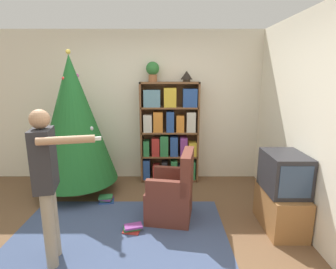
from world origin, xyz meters
The scene contains 15 objects.
ground_plane centered at (0.00, 0.00, 0.00)m, with size 14.00×14.00×0.00m, color brown.
wall_back centered at (0.00, 2.02, 1.30)m, with size 8.00×0.10×2.60m.
wall_right centered at (2.00, 0.00, 1.30)m, with size 0.10×8.00×2.60m.
area_rug centered at (-0.23, 0.11, 0.00)m, with size 2.53×1.71×0.01m.
bookshelf centered at (0.38, 1.80, 0.85)m, with size 1.00×0.27×1.74m.
tv_stand centered at (1.72, 0.29, 0.24)m, with size 0.42×0.74×0.48m.
television centered at (1.72, 0.29, 0.72)m, with size 0.44×0.58×0.47m.
game_remote centered at (1.60, 0.07, 0.50)m, with size 0.04×0.12×0.02m.
christmas_tree centered at (-1.10, 1.30, 1.18)m, with size 1.25×1.25×2.22m.
armchair centered at (0.40, 0.51, 0.32)m, with size 0.65×0.65×0.92m.
standing_person centered at (-0.81, -0.31, 0.92)m, with size 0.70×0.46×1.55m.
potted_plant centered at (0.09, 1.81, 1.93)m, with size 0.22×0.22×0.33m.
table_lamp centered at (0.65, 1.81, 1.84)m, with size 0.20×0.20×0.18m.
book_pile_near_tree centered at (-0.58, 0.95, 0.05)m, with size 0.24×0.20×0.10m.
book_pile_by_chair centered at (-0.09, 0.20, 0.04)m, with size 0.25×0.19×0.08m.
Camera 1 is at (0.34, -2.64, 1.85)m, focal length 28.00 mm.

